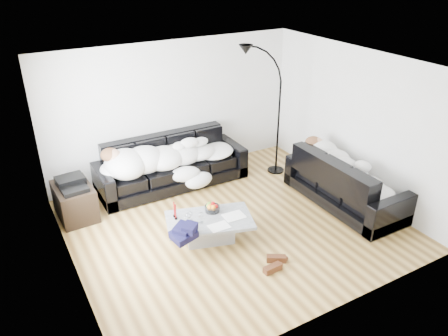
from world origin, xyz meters
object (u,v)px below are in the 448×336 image
candle_right (174,209)px  sleeper_back (172,154)px  sofa_right (346,180)px  wine_glass_a (191,216)px  coffee_table (210,229)px  candle_left (176,212)px  wine_glass_c (201,218)px  shoes (274,263)px  wine_glass_b (188,219)px  stereo (72,183)px  floor_lamp (279,118)px  fruit_bowl (212,207)px  sleeper_right (347,170)px  sofa_back (172,163)px  av_cabinet (75,201)px

candle_right → sleeper_back: bearing=67.3°
sofa_right → wine_glass_a: (-2.84, 0.30, 0.00)m
coffee_table → candle_left: (-0.44, 0.24, 0.32)m
wine_glass_c → shoes: wine_glass_c is taller
wine_glass_b → candle_right: bearing=106.9°
sofa_right → stereo: 4.62m
sofa_right → floor_lamp: floor_lamp is taller
fruit_bowl → wine_glass_a: wine_glass_a is taller
sleeper_right → sofa_right: bearing=0.0°
sofa_back → wine_glass_a: sofa_back is taller
candle_right → floor_lamp: floor_lamp is taller
av_cabinet → sofa_back: bearing=4.9°
shoes → floor_lamp: 3.21m
wine_glass_a → shoes: wine_glass_a is taller
coffee_table → wine_glass_a: bearing=160.1°
sofa_right → wine_glass_a: size_ratio=14.55×
wine_glass_b → coffee_table: bearing=-3.7°
sleeper_back → sofa_back: bearing=90.0°
coffee_table → shoes: 1.15m
sleeper_right → floor_lamp: size_ratio=0.83×
sleeper_right → fruit_bowl: (-2.43, 0.37, -0.20)m
candle_left → floor_lamp: floor_lamp is taller
wine_glass_b → wine_glass_c: 0.20m
coffee_table → stereo: (-1.64, 1.69, 0.45)m
av_cabinet → sleeper_back: bearing=3.4°
sleeper_right → wine_glass_a: sleeper_right is taller
sofa_right → shoes: 2.27m
sofa_right → shoes: (-2.08, -0.83, -0.40)m
sofa_back → wine_glass_b: (-0.56, -1.90, 0.01)m
sleeper_right → coffee_table: bearing=85.5°
shoes → sofa_right: bearing=30.4°
stereo → fruit_bowl: bearing=-45.5°
floor_lamp → wine_glass_a: bearing=-151.1°
wine_glass_b → wine_glass_c: size_ratio=1.05×
floor_lamp → av_cabinet: bearing=177.4°
sofa_back → wine_glass_c: size_ratio=15.67×
coffee_table → candle_right: bearing=143.7°
wine_glass_b → candle_right: candle_right is taller
candle_right → sofa_back: bearing=67.9°
wine_glass_a → av_cabinet: (-1.37, 1.59, -0.17)m
sofa_right → fruit_bowl: sofa_right is taller
sofa_right → sleeper_right: (0.00, 0.00, 0.20)m
sleeper_right → coffee_table: sleeper_right is taller
fruit_bowl → wine_glass_a: bearing=-169.9°
fruit_bowl → stereo: stereo is taller
shoes → floor_lamp: (1.77, 2.44, 1.09)m
sleeper_right → shoes: size_ratio=4.05×
coffee_table → wine_glass_c: bearing=-167.2°
fruit_bowl → shoes: bearing=-73.7°
sofa_right → av_cabinet: bearing=65.8°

